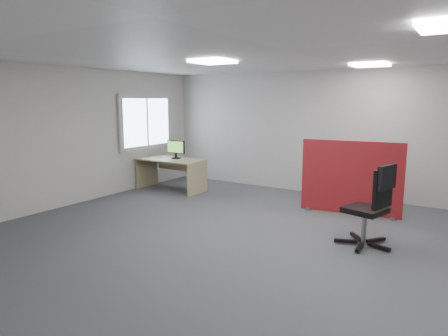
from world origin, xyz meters
The scene contains 11 objects.
floor centered at (0.00, 0.00, 0.00)m, with size 9.00×9.00×0.00m, color #4E5055.
ceiling centered at (0.00, 0.00, 2.70)m, with size 9.00×7.00×0.02m, color white.
wall_back centered at (0.00, 3.50, 1.35)m, with size 9.00×0.02×2.70m, color silver.
wall_front centered at (0.00, -3.50, 1.35)m, with size 9.00×0.02×2.70m, color silver.
wall_left centered at (-4.50, 0.00, 1.35)m, with size 0.02×7.00×2.70m, color silver.
window centered at (-4.44, 2.00, 1.55)m, with size 0.06×1.70×1.30m.
ceiling_lights centered at (0.33, 0.67, 2.67)m, with size 4.10×4.10×0.04m.
red_divider centered at (0.35, 2.22, 0.66)m, with size 1.78×0.30×1.34m.
second_desk centered at (-3.68, 2.01, 0.55)m, with size 1.56×0.78×0.73m.
monitor_second centered at (-3.61, 2.07, 0.96)m, with size 0.46×0.21×0.42m.
office_chair centered at (1.09, 0.65, 0.67)m, with size 0.78×0.75×1.18m.
Camera 1 is at (2.25, -4.99, 2.05)m, focal length 32.00 mm.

